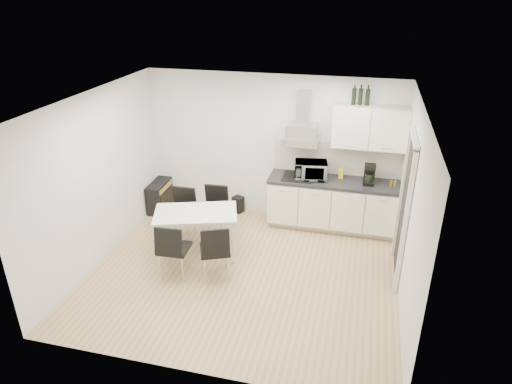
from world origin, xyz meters
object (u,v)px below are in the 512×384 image
at_px(chair_near_left, 174,249).
at_px(chair_near_right, 215,250).
at_px(chair_far_left, 181,215).
at_px(floor_speaker, 238,204).
at_px(kitchenette, 336,184).
at_px(dining_table, 196,218).
at_px(guitar_amp, 160,196).
at_px(chair_far_right, 214,213).

height_order(chair_near_left, chair_near_right, same).
xyz_separation_m(chair_far_left, floor_speaker, (0.65, 1.18, -0.29)).
relative_size(kitchenette, dining_table, 1.77).
xyz_separation_m(chair_far_left, chair_near_right, (0.89, -0.90, 0.00)).
bearing_deg(guitar_amp, chair_near_right, -48.34).
distance_m(chair_far_right, floor_speaker, 1.02).
bearing_deg(chair_near_left, chair_far_right, 77.80).
bearing_deg(chair_near_left, floor_speaker, 78.50).
height_order(kitchenette, chair_near_right, kitchenette).
xyz_separation_m(dining_table, chair_far_right, (0.09, 0.60, -0.22)).
height_order(chair_far_right, chair_near_left, same).
bearing_deg(floor_speaker, chair_near_left, -74.77).
relative_size(chair_far_right, guitar_amp, 1.31).
xyz_separation_m(chair_far_left, guitar_amp, (-0.83, 0.93, -0.16)).
distance_m(chair_far_left, chair_far_right, 0.55).
bearing_deg(chair_near_right, chair_near_left, 166.54).
relative_size(chair_far_left, chair_near_right, 1.00).
distance_m(guitar_amp, floor_speaker, 1.50).
distance_m(dining_table, floor_speaker, 1.67).
distance_m(kitchenette, dining_table, 2.48).
distance_m(dining_table, chair_far_right, 0.65).
height_order(chair_near_right, floor_speaker, chair_near_right).
xyz_separation_m(dining_table, floor_speaker, (0.23, 1.57, -0.50)).
bearing_deg(chair_near_right, chair_far_right, 85.50).
bearing_deg(dining_table, chair_near_right, -65.12).
relative_size(kitchenette, chair_near_right, 2.86).
bearing_deg(floor_speaker, chair_far_left, -94.67).
distance_m(kitchenette, guitar_amp, 3.33).
bearing_deg(guitar_amp, chair_far_right, -29.76).
height_order(chair_near_right, guitar_amp, chair_near_right).
height_order(chair_far_right, chair_near_right, same).
height_order(chair_far_left, chair_far_right, same).
relative_size(chair_far_right, chair_near_right, 1.00).
bearing_deg(chair_near_left, kitchenette, 40.58).
relative_size(kitchenette, chair_far_left, 2.86).
xyz_separation_m(chair_far_right, chair_near_right, (0.38, -1.11, 0.00)).
bearing_deg(chair_near_left, chair_far_left, 104.35).
height_order(chair_far_left, chair_near_right, same).
bearing_deg(chair_near_right, guitar_amp, 109.84).
distance_m(kitchenette, floor_speaker, 1.94).
xyz_separation_m(kitchenette, floor_speaker, (-1.81, 0.17, -0.68)).
distance_m(kitchenette, chair_far_right, 2.14).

